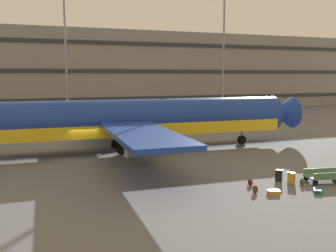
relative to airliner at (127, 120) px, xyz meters
The scene contains 13 objects.
ground_plane 5.20m from the airliner, 167.21° to the right, with size 600.00×600.00×0.00m, color #5B5B60.
terminal_structure 47.97m from the airliner, 95.02° to the left, with size 137.51×19.14×15.93m.
airliner is the anchor object (origin of this frame).
light_mast_left 32.65m from the airliner, 94.62° to the left, with size 1.80×0.50×24.01m.
light_mast_center_left 41.97m from the airliner, 49.08° to the left, with size 1.80×0.50×23.25m.
suitcase_purple 15.66m from the airliner, 63.52° to the right, with size 0.40×0.46×0.99m.
suitcase_upright 18.50m from the airliner, 65.19° to the right, with size 0.77×0.79×0.25m.
suitcase_scuffed 16.94m from the airliner, 72.62° to the right, with size 0.77×0.54×0.27m.
suitcase_laid_flat 16.43m from the airliner, 62.71° to the right, with size 0.47×0.52×0.97m.
backpack_silver 16.14m from the airliner, 75.09° to the right, with size 0.40×0.27×0.52m.
backpack_red 14.89m from the airliner, 71.19° to the right, with size 0.31×0.35×0.48m.
backpack_small 17.16m from the airliner, 62.40° to the right, with size 0.38×0.35×0.52m.
baggage_cart 18.01m from the airliner, 56.68° to the right, with size 3.37×1.71×0.82m.
Camera 1 is at (-4.35, -33.44, 7.05)m, focal length 40.58 mm.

